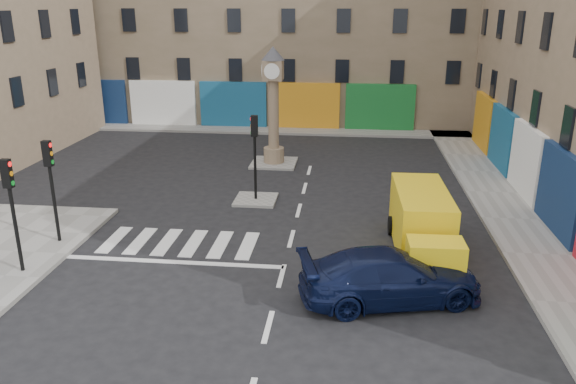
% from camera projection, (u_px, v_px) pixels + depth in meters
% --- Properties ---
extents(ground, '(120.00, 120.00, 0.00)m').
position_uv_depth(ground, '(278.00, 291.00, 17.05)').
color(ground, black).
rests_on(ground, ground).
extents(sidewalk_right, '(2.60, 30.00, 0.15)m').
position_uv_depth(sidewalk_right, '(495.00, 193.00, 25.54)').
color(sidewalk_right, gray).
rests_on(sidewalk_right, ground).
extents(sidewalk_far, '(32.00, 2.40, 0.15)m').
position_uv_depth(sidewalk_far, '(261.00, 130.00, 38.34)').
color(sidewalk_far, gray).
rests_on(sidewalk_far, ground).
extents(island_near, '(1.80, 1.80, 0.12)m').
position_uv_depth(island_near, '(256.00, 200.00, 24.77)').
color(island_near, gray).
rests_on(island_near, ground).
extents(island_far, '(2.40, 2.40, 0.12)m').
position_uv_depth(island_far, '(274.00, 163.00, 30.42)').
color(island_far, gray).
rests_on(island_far, ground).
extents(building_far, '(32.00, 10.00, 17.00)m').
position_uv_depth(building_far, '(271.00, 0.00, 41.10)').
color(building_far, '#7F6B54').
rests_on(building_far, ground).
extents(traffic_light_left_near, '(0.28, 0.22, 3.70)m').
position_uv_depth(traffic_light_left_near, '(11.00, 198.00, 17.26)').
color(traffic_light_left_near, black).
rests_on(traffic_light_left_near, sidewalk_left).
extents(traffic_light_left_far, '(0.28, 0.22, 3.70)m').
position_uv_depth(traffic_light_left_far, '(50.00, 175.00, 19.52)').
color(traffic_light_left_far, black).
rests_on(traffic_light_left_far, sidewalk_left).
extents(traffic_light_island, '(0.28, 0.22, 3.70)m').
position_uv_depth(traffic_light_island, '(255.00, 144.00, 23.96)').
color(traffic_light_island, black).
rests_on(traffic_light_island, island_near).
extents(clock_pillar, '(1.20, 1.20, 6.10)m').
position_uv_depth(clock_pillar, '(273.00, 99.00, 29.30)').
color(clock_pillar, '#8D755C').
rests_on(clock_pillar, island_far).
extents(navy_sedan, '(5.70, 3.47, 1.55)m').
position_uv_depth(navy_sedan, '(391.00, 276.00, 16.31)').
color(navy_sedan, black).
rests_on(navy_sedan, ground).
extents(yellow_van, '(2.10, 5.87, 2.12)m').
position_uv_depth(yellow_van, '(423.00, 225.00, 19.29)').
color(yellow_van, yellow).
rests_on(yellow_van, ground).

